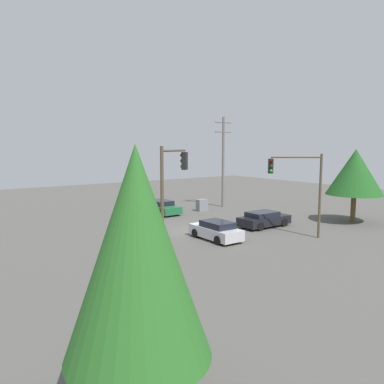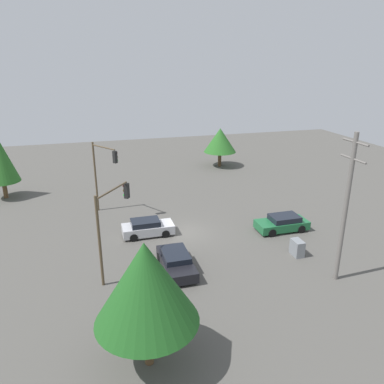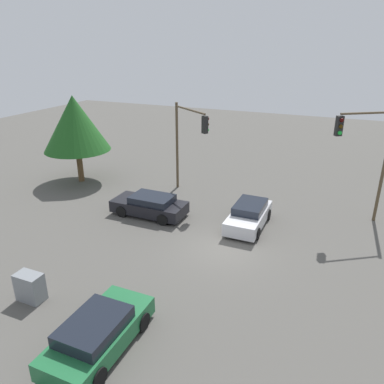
% 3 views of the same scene
% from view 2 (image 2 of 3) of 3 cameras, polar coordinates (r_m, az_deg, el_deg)
% --- Properties ---
extents(ground_plane, '(80.00, 80.00, 0.00)m').
position_cam_2_polar(ground_plane, '(31.39, -1.11, -6.27)').
color(ground_plane, '#54514C').
extents(sedan_green, '(2.04, 4.34, 1.32)m').
position_cam_2_polar(sedan_green, '(32.53, 13.60, -4.63)').
color(sedan_green, '#1E6638').
rests_on(sedan_green, ground_plane).
extents(sedan_silver, '(1.91, 4.17, 1.36)m').
position_cam_2_polar(sedan_silver, '(31.00, -6.80, -5.42)').
color(sedan_silver, silver).
rests_on(sedan_silver, ground_plane).
extents(sedan_dark, '(4.51, 2.06, 1.28)m').
position_cam_2_polar(sedan_dark, '(26.00, -2.44, -10.54)').
color(sedan_dark, black).
rests_on(sedan_dark, ground_plane).
extents(traffic_signal_main, '(3.22, 2.42, 6.10)m').
position_cam_2_polar(traffic_signal_main, '(24.57, -12.24, -3.64)').
color(traffic_signal_main, brown).
rests_on(traffic_signal_main, ground_plane).
extents(traffic_signal_cross, '(2.92, 2.07, 6.64)m').
position_cam_2_polar(traffic_signal_cross, '(34.71, -13.44, 3.68)').
color(traffic_signal_cross, brown).
rests_on(traffic_signal_cross, ground_plane).
extents(utility_pole_tall, '(2.20, 0.28, 9.75)m').
position_cam_2_polar(utility_pole_tall, '(24.89, 22.42, -1.98)').
color(utility_pole_tall, slate).
rests_on(utility_pole_tall, ground_plane).
extents(electrical_cabinet, '(1.11, 0.68, 1.20)m').
position_cam_2_polar(electrical_cabinet, '(28.84, 15.73, -8.19)').
color(electrical_cabinet, gray).
rests_on(electrical_cabinet, ground_plane).
extents(tree_far, '(4.80, 4.80, 6.40)m').
position_cam_2_polar(tree_far, '(17.01, -7.08, -13.64)').
color(tree_far, brown).
rests_on(tree_far, ground_plane).
extents(tree_corner, '(3.43, 3.43, 6.69)m').
position_cam_2_polar(tree_corner, '(42.65, -27.27, 4.55)').
color(tree_corner, brown).
rests_on(tree_corner, ground_plane).
extents(tree_right, '(4.29, 4.29, 5.15)m').
position_cam_2_polar(tree_right, '(50.20, 4.30, 7.87)').
color(tree_right, '#4C3823').
rests_on(tree_right, ground_plane).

